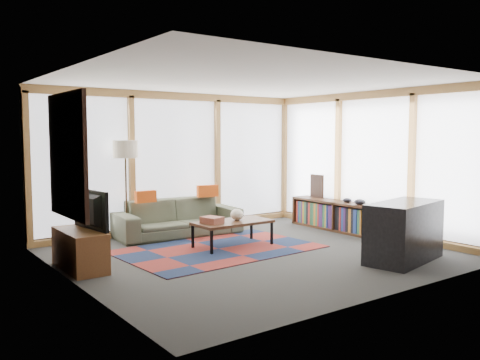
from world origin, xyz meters
TOP-DOWN VIEW (x-y plane):
  - ground at (0.00, 0.00)m, footprint 5.50×5.50m
  - room_envelope at (0.49, 0.56)m, footprint 5.52×5.02m
  - rug at (-0.30, 0.56)m, footprint 3.13×2.10m
  - sofa at (-0.27, 1.93)m, footprint 2.30×1.05m
  - pillow_left at (-0.91, 1.90)m, footprint 0.37×0.11m
  - pillow_right at (0.39, 1.97)m, footprint 0.41×0.19m
  - floor_lamp at (-1.14, 2.20)m, footprint 0.43×0.43m
  - coffee_table at (0.00, 0.60)m, footprint 1.26×0.64m
  - book_stack at (-0.39, 0.62)m, footprint 0.31×0.36m
  - vase at (0.10, 0.62)m, footprint 0.26×0.26m
  - bookshelf at (2.43, 0.54)m, footprint 0.40×2.22m
  - bowl_a at (2.39, 0.03)m, footprint 0.24×0.24m
  - bowl_b at (2.46, 0.38)m, footprint 0.19×0.19m
  - shelf_picture at (2.55, 1.28)m, footprint 0.06×0.35m
  - tv_console at (-2.47, 0.66)m, footprint 0.44×1.07m
  - television at (-2.40, 0.67)m, footprint 0.22×0.94m
  - bar_counter at (1.45, -1.61)m, footprint 1.45×0.89m

SIDE VIEW (x-z plane):
  - ground at x=0.00m, z-range 0.00..0.00m
  - rug at x=-0.30m, z-range 0.00..0.01m
  - coffee_table at x=0.00m, z-range 0.00..0.42m
  - tv_console at x=-2.47m, z-range 0.00..0.53m
  - bookshelf at x=2.43m, z-range 0.00..0.56m
  - sofa at x=-0.27m, z-range 0.00..0.65m
  - bar_counter at x=1.45m, z-range 0.00..0.85m
  - book_stack at x=-0.39m, z-range 0.42..0.52m
  - vase at x=0.10m, z-range 0.42..0.61m
  - bowl_b at x=2.46m, z-range 0.56..0.64m
  - bowl_a at x=2.39m, z-range 0.56..0.66m
  - pillow_left at x=-0.91m, z-range 0.65..0.86m
  - pillow_right at x=0.39m, z-range 0.65..0.87m
  - shelf_picture at x=2.55m, z-range 0.56..1.02m
  - television at x=-2.40m, z-range 0.53..1.07m
  - floor_lamp at x=-1.14m, z-range 0.00..1.72m
  - room_envelope at x=0.49m, z-range 0.23..2.85m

